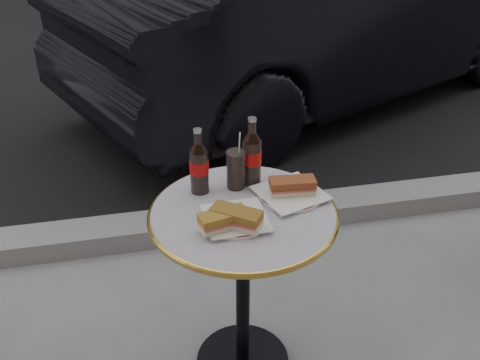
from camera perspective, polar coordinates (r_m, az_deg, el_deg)
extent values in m
cube|color=black|center=(6.63, -9.26, 15.74)|extent=(40.00, 8.00, 0.00)
cube|color=gray|center=(2.86, -3.55, -4.62)|extent=(40.00, 0.20, 0.12)
cylinder|color=white|center=(1.69, -0.45, -4.26)|extent=(0.23, 0.23, 0.01)
cylinder|color=white|center=(1.81, 5.38, -1.57)|extent=(0.24, 0.24, 0.01)
cube|color=#A37429|center=(1.63, -1.79, -4.35)|extent=(0.16, 0.10, 0.05)
cube|color=olive|center=(1.64, -0.41, -4.12)|extent=(0.17, 0.15, 0.05)
cube|color=brown|center=(1.80, 5.60, -0.74)|extent=(0.16, 0.08, 0.05)
cylinder|color=black|center=(1.83, -0.42, 1.15)|extent=(0.09, 0.09, 0.14)
imported|color=black|center=(4.47, 10.24, 17.68)|extent=(3.19, 4.56, 1.42)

